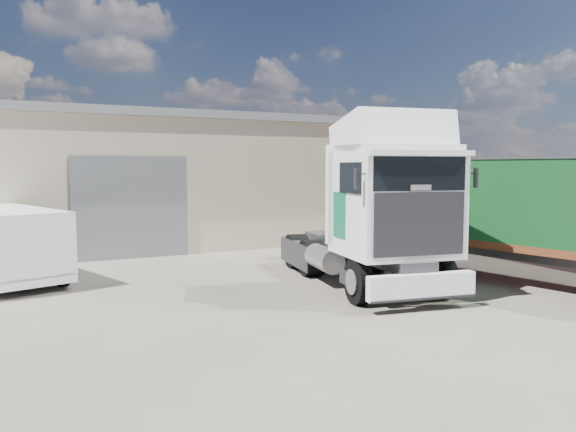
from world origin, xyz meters
name	(u,v)px	position (x,y,z in m)	size (l,w,h in m)	color
ground	(325,321)	(0.00, 0.00, 0.00)	(120.00, 120.00, 0.00)	#282621
warehouse	(3,181)	(-6.00, 16.00, 2.66)	(30.60, 12.60, 5.42)	beige
brick_boundary_wall	(499,217)	(11.50, 6.00, 1.25)	(0.35, 26.00, 2.50)	maroon
tractor_unit	(379,217)	(2.71, 1.89, 1.92)	(3.68, 7.14, 4.57)	black
box_trailer	(509,205)	(6.93, 1.47, 2.13)	(4.29, 10.75, 3.50)	#2D2D30
panel_van	(6,245)	(-5.96, 7.31, 1.07)	(3.43, 5.42, 2.06)	black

